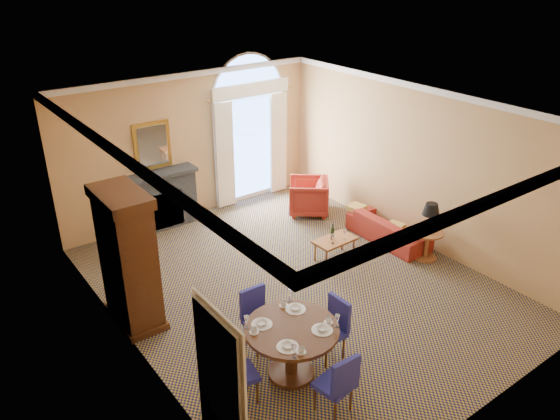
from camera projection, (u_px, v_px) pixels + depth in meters
ground at (296, 285)px, 9.80m from camera, size 7.50×7.50×0.00m
room_envelope at (273, 142)px, 9.20m from camera, size 6.04×7.52×3.45m
armoire at (129, 261)px, 8.43m from camera, size 0.65×1.15×2.26m
dining_table at (292, 340)px, 7.48m from camera, size 1.30×1.30×1.02m
dining_chair_north at (256, 314)px, 8.12m from camera, size 0.43×0.44×0.95m
dining_chair_south at (339, 382)px, 6.84m from camera, size 0.49×0.49×0.95m
dining_chair_east at (333, 324)px, 7.89m from camera, size 0.44×0.43×0.95m
dining_chair_west at (234, 370)px, 7.04m from camera, size 0.49×0.49×0.95m
sofa at (388, 229)px, 11.21m from camera, size 0.75×1.84×0.53m
armchair at (308, 196)px, 12.34m from camera, size 1.23×1.23×0.81m
coffee_table at (335, 240)px, 10.48m from camera, size 0.85×0.49×0.74m
side_table at (429, 225)px, 10.34m from camera, size 0.59×0.59×1.15m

